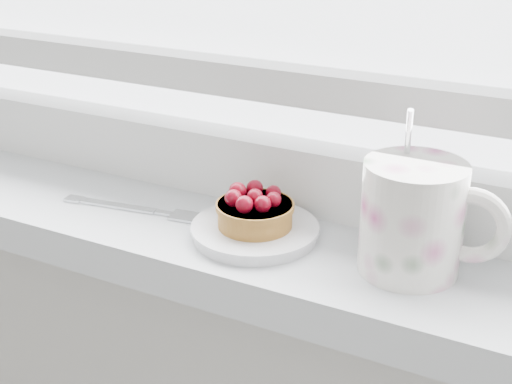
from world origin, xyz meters
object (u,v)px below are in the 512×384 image
Objects in this scene: floral_mug at (416,216)px; fork at (142,210)px; saucer at (255,231)px; raspberry_tart at (254,210)px.

fork is at bearing -177.87° from floral_mug.
raspberry_tart is (-0.00, -0.00, 0.02)m from saucer.
raspberry_tart is 0.15m from floral_mug.
floral_mug is (0.15, 0.01, 0.02)m from raspberry_tart.
fork is at bearing -178.61° from saucer.
raspberry_tart is 0.52× the size of floral_mug.
floral_mug is at bearing 2.77° from saucer.
saucer is 0.02m from raspberry_tart.
raspberry_tart reaches higher than fork.
fork is at bearing -178.68° from raspberry_tart.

